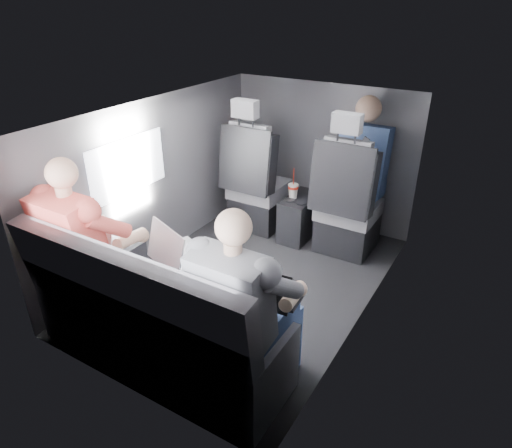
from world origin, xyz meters
The scene contains 19 objects.
floor centered at (0.00, 0.00, 0.00)m, with size 2.60×2.60×0.00m, color black.
ceiling centered at (0.00, 0.00, 1.35)m, with size 2.60×2.60×0.00m, color #B2B2AD.
panel_left centered at (-0.90, 0.00, 0.68)m, with size 0.02×2.60×1.35m, color #56565B.
panel_right centered at (0.90, 0.00, 0.68)m, with size 0.02×2.60×1.35m, color #56565B.
panel_front centered at (0.00, 1.30, 0.68)m, with size 1.80×0.02×1.35m, color #56565B.
panel_back centered at (0.00, -1.30, 0.68)m, with size 1.80×0.02×1.35m, color #56565B.
side_window centered at (-0.88, -0.30, 0.90)m, with size 0.02×0.75×0.42m, color white.
seatbelt centered at (0.45, 0.67, 0.80)m, with size 0.05×0.01×0.65m, color black.
front_seat_left centered at (-0.45, 0.84, 0.40)m, with size 0.52×0.58×1.26m.
front_seat_right centered at (0.45, 0.84, 0.40)m, with size 0.52×0.58×1.26m.
center_console centered at (0.00, 0.88, 0.20)m, with size 0.24×0.48×0.41m.
rear_bench centered at (0.00, -1.06, 0.31)m, with size 1.60×0.57×0.92m.
soda_cup centered at (-0.06, 0.83, 0.47)m, with size 0.09×0.09×0.28m.
laptop_white centered at (-0.62, -0.81, 0.63)m, with size 0.32×0.30×0.23m.
laptop_silver centered at (-0.06, -0.75, 0.64)m, with size 0.45×0.46×0.27m.
laptop_black centered at (0.63, -0.81, 0.63)m, with size 0.33×0.30×0.22m.
passenger_rear_left centered at (-0.58, -0.97, 0.64)m, with size 0.52×0.63×1.25m.
passenger_rear_right centered at (0.58, -0.97, 0.62)m, with size 0.49×0.61×1.21m.
passenger_front_right centered at (0.46, 1.10, 0.76)m, with size 0.43×0.43×0.89m.
Camera 1 is at (1.60, -2.57, 2.07)m, focal length 32.00 mm.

